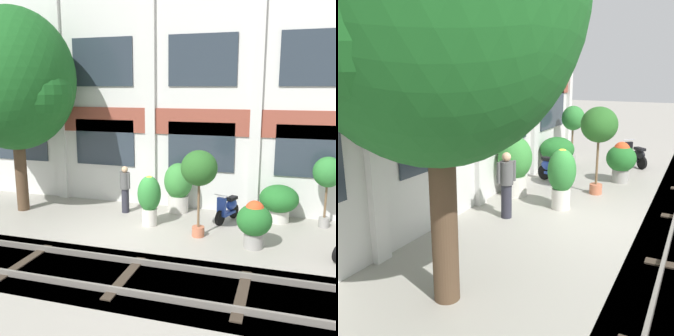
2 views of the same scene
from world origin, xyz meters
TOP-DOWN VIEW (x-y plane):
  - ground_plane at (0.00, 0.00)m, footprint 80.00×80.00m
  - apartment_facade at (-0.00, 3.30)m, footprint 14.97×0.64m
  - rail_tracks at (-0.00, -2.50)m, footprint 22.61×2.80m
  - broadleaf_tree at (-4.16, 1.15)m, footprint 4.30×4.09m
  - potted_plant_tall_urn at (2.34, 0.47)m, footprint 1.04×1.04m
  - potted_plant_fluted_column at (0.66, 0.96)m, footprint 0.73×0.73m
  - potted_plant_stone_basin at (4.53, 2.48)m, footprint 1.24×1.24m
  - potted_plant_glazed_jar at (1.16, 2.54)m, footprint 0.99×0.99m
  - potted_plant_low_pan at (5.91, 2.35)m, footprint 0.88×0.88m
  - potted_plant_ribbed_drum at (3.95, 0.10)m, footprint 0.95×0.95m
  - scooter_second_parked at (2.98, 2.05)m, footprint 0.70×1.32m
  - resident_by_doorway at (-0.57, 1.93)m, footprint 0.47×0.34m

SIDE VIEW (x-z plane):
  - rail_tracks at x=0.00m, z-range -0.35..0.08m
  - ground_plane at x=0.00m, z-range 0.00..0.00m
  - scooter_second_parked at x=2.98m, z-range -0.05..0.93m
  - potted_plant_stone_basin at x=4.53m, z-range 0.10..1.31m
  - potted_plant_ribbed_drum at x=3.95m, z-range 0.10..1.42m
  - resident_by_doorway at x=-0.57m, z-range 0.06..1.69m
  - potted_plant_fluted_column at x=0.66m, z-range 0.14..1.73m
  - potted_plant_glazed_jar at x=1.16m, z-range 0.09..1.81m
  - potted_plant_low_pan at x=5.91m, z-range 0.57..2.79m
  - potted_plant_tall_urn at x=2.34m, z-range 0.69..3.24m
  - apartment_facade at x=0.00m, z-range -0.02..8.17m
  - broadleaf_tree at x=-4.16m, z-range 0.96..7.83m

